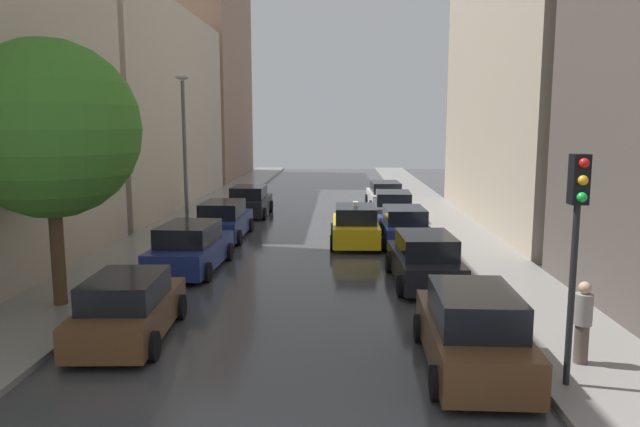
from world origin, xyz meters
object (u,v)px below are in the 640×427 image
Objects in this scene: pedestrian_foreground at (583,321)px; lamp_post_left at (184,143)px; parked_car_right_fifth at (385,195)px; parked_car_right_second at (425,260)px; street_tree_left at (50,129)px; parked_car_left_second at (191,248)px; parked_car_left_third at (223,221)px; parked_car_right_third at (404,227)px; parked_car_left_fourth at (249,202)px; parked_car_right_nearest at (472,332)px; parked_car_left_nearest at (128,309)px; taxi_midroad at (355,226)px; traffic_light_right_corner at (577,219)px; parked_car_right_fourth at (393,208)px.

lamp_post_left is at bearing 172.36° from pedestrian_foreground.
lamp_post_left is at bearing 133.63° from parked_car_right_fifth.
street_tree_left reaches higher than parked_car_right_second.
parked_car_left_second is 1.07× the size of parked_car_right_second.
parked_car_left_third reaches higher than parked_car_right_third.
lamp_post_left is (-11.67, 14.10, 3.09)m from pedestrian_foreground.
parked_car_left_second is 0.67× the size of street_tree_left.
parked_car_left_second is 2.78× the size of pedestrian_foreground.
parked_car_right_nearest is (7.63, -20.47, 0.03)m from parked_car_left_fourth.
parked_car_left_second is at bearing 151.59° from parked_car_right_fifth.
parked_car_left_nearest is 9.93m from pedestrian_foreground.
parked_car_left_third is at bearing 168.55° from pedestrian_foreground.
parked_car_left_fourth is 1.01× the size of parked_car_right_third.
parked_car_left_second is 6.49m from street_tree_left.
street_tree_left is at bearing -94.33° from lamp_post_left.
taxi_midroad is at bearing -28.82° from parked_car_left_nearest.
pedestrian_foreground reaches higher than parked_car_right_second.
parked_car_left_second reaches higher than parked_car_right_third.
pedestrian_foreground is (4.27, -12.78, 0.28)m from taxi_midroad.
parked_car_right_fifth is at bearing 138.17° from pedestrian_foreground.
parked_car_left_second is 11.25m from parked_car_right_nearest.
parked_car_left_fourth is 1.01× the size of traffic_light_right_corner.
street_tree_left reaches higher than taxi_midroad.
parked_car_right_third reaches higher than parked_car_right_fifth.
parked_car_left_second reaches higher than parked_car_right_fifth.
parked_car_right_fifth is (-0.03, 5.24, -0.00)m from parked_car_right_fourth.
lamp_post_left is at bearing 85.67° from street_tree_left.
parked_car_right_fourth is at bearing -58.40° from parked_car_left_third.
parked_car_right_third is at bearing -97.91° from parked_car_left_third.
traffic_light_right_corner is at bearing -79.26° from pedestrian_foreground.
pedestrian_foreground is (2.25, -23.77, 0.30)m from parked_car_right_fifth.
parked_car_right_third is (7.54, 11.26, 0.02)m from parked_car_left_nearest.
parked_car_left_nearest is at bearing 164.65° from traffic_light_right_corner.
parked_car_right_second is at bearing -178.25° from parked_car_right_fourth.
parked_car_left_nearest is 0.61× the size of lamp_post_left.
parked_car_left_third is at bearing 139.81° from parked_car_right_fifth.
parked_car_left_second is at bearing -176.11° from pedestrian_foreground.
parked_car_left_second reaches higher than parked_car_left_fourth.
traffic_light_right_corner is (9.34, -9.13, 2.51)m from parked_car_left_second.
parked_car_right_nearest reaches higher than parked_car_right_third.
parked_car_right_fifth is 23.88m from pedestrian_foreground.
pedestrian_foreground is at bearing -87.30° from parked_car_right_nearest.
parked_car_left_second is 1.01× the size of parked_car_left_third.
parked_car_left_second is 1.00× the size of parked_car_right_fifth.
parked_car_right_second is 2.61× the size of pedestrian_foreground.
parked_car_left_fourth is 0.96× the size of parked_car_right_nearest.
parked_car_left_fourth reaches higher than parked_car_right_second.
parked_car_left_fourth is 0.63× the size of lamp_post_left.
parked_car_left_second is 1.09× the size of parked_car_left_fourth.
street_tree_left is at bearing 167.15° from parked_car_left_third.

